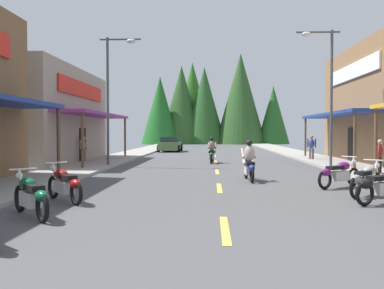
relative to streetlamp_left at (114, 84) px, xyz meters
The scene contains 19 objects.
ground 7.63m from the streetlamp_left, 28.81° to the left, with size 10.70×81.24×0.10m, color #4C4C4F.
sidewalk_left 5.43m from the streetlamp_left, 113.73° to the left, with size 2.80×81.24×0.12m, color #9E9991.
sidewalk_right 13.27m from the streetlamp_left, 13.78° to the left, with size 2.80×81.24×0.12m, color #9E9991.
centerline_dashes 10.14m from the streetlamp_left, 53.53° to the left, with size 0.16×58.78×0.01m.
storefront_left_far 6.96m from the streetlamp_left, 151.22° to the left, with size 8.34×11.92×5.66m.
streetlamp_left is the anchor object (origin of this frame).
streetlamp_right 10.89m from the streetlamp_left, ahead, with size 2.18×0.30×6.96m.
motorcycle_parked_right_4 15.34m from the streetlamp_left, 49.52° to the right, with size 1.90×1.17×1.04m.
motorcycle_parked_right_5 14.38m from the streetlamp_left, 45.75° to the right, with size 1.50×1.66×1.04m.
motorcycle_parked_right_6 13.02m from the streetlamp_left, 40.74° to the right, with size 1.77×1.36×1.04m.
motorcycle_parked_left_2 14.05m from the streetlamp_left, 84.67° to the right, with size 1.48×1.68×1.04m.
motorcycle_parked_left_3 12.10m from the streetlamp_left, 83.57° to the right, with size 1.51×1.66×1.04m.
rider_cruising_lead 9.80m from the streetlamp_left, 43.25° to the right, with size 0.60×2.14×1.57m.
rider_cruising_trailing 7.08m from the streetlamp_left, 30.15° to the left, with size 0.60×2.14×1.57m.
pedestrian_browsing 4.82m from the streetlamp_left, 134.63° to the left, with size 0.53×0.38×1.60m.
pedestrian_waiting 13.15m from the streetlamp_left, 24.29° to the left, with size 0.56×0.32×1.63m.
pedestrian_strolling 13.41m from the streetlamp_left, 18.76° to the right, with size 0.36×0.55×1.55m.
parked_car_curbside 18.15m from the streetlamp_left, 85.86° to the left, with size 2.12×4.33×1.40m.
treeline_backdrop 45.13m from the streetlamp_left, 83.78° to the left, with size 22.62×10.96×13.99m.
Camera 1 is at (-0.26, 0.07, 1.87)m, focal length 40.26 mm.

